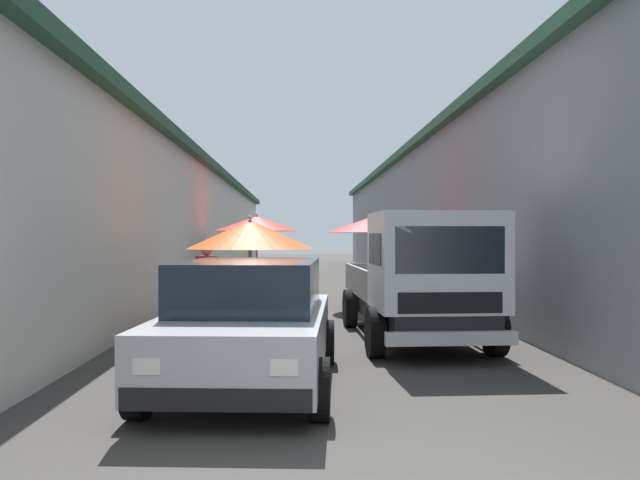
% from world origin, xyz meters
% --- Properties ---
extents(ground, '(90.00, 90.00, 0.00)m').
position_xyz_m(ground, '(13.50, 0.00, 0.00)').
color(ground, '#3D3A38').
extents(building_left_whitewash, '(49.80, 7.50, 4.16)m').
position_xyz_m(building_left_whitewash, '(15.75, 6.82, 2.09)').
color(building_left_whitewash, beige).
rests_on(building_left_whitewash, ground).
extents(building_right_concrete, '(49.80, 7.50, 4.77)m').
position_xyz_m(building_right_concrete, '(15.75, -6.82, 2.39)').
color(building_right_concrete, gray).
rests_on(building_right_concrete, ground).
extents(fruit_stall_near_right, '(2.30, 2.30, 2.29)m').
position_xyz_m(fruit_stall_near_right, '(12.10, -1.39, 1.70)').
color(fruit_stall_near_right, '#9E9EA3').
rests_on(fruit_stall_near_right, ground).
extents(fruit_stall_near_left, '(2.11, 2.11, 2.08)m').
position_xyz_m(fruit_stall_near_left, '(7.57, 1.25, 1.52)').
color(fruit_stall_near_left, '#9E9EA3').
rests_on(fruit_stall_near_left, ground).
extents(fruit_stall_mid_lane, '(2.53, 2.53, 2.42)m').
position_xyz_m(fruit_stall_mid_lane, '(16.18, 1.63, 1.88)').
color(fruit_stall_mid_lane, '#9E9EA3').
rests_on(fruit_stall_mid_lane, ground).
extents(hatchback_car, '(4.02, 2.14, 1.45)m').
position_xyz_m(hatchback_car, '(4.30, 0.97, 0.74)').
color(hatchback_car, '#ADAFB5').
rests_on(hatchback_car, ground).
extents(delivery_truck, '(4.98, 2.11, 2.08)m').
position_xyz_m(delivery_truck, '(6.68, -1.54, 1.04)').
color(delivery_truck, black).
rests_on(delivery_truck, ground).
extents(vendor_by_crates, '(0.46, 0.47, 1.56)m').
position_xyz_m(vendor_by_crates, '(9.60, 2.22, 0.89)').
color(vendor_by_crates, '#665B4C').
rests_on(vendor_by_crates, ground).
extents(vendor_in_shade, '(0.62, 0.36, 1.65)m').
position_xyz_m(vendor_in_shade, '(10.55, -1.55, 0.96)').
color(vendor_in_shade, '#665B4C').
rests_on(vendor_in_shade, ground).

